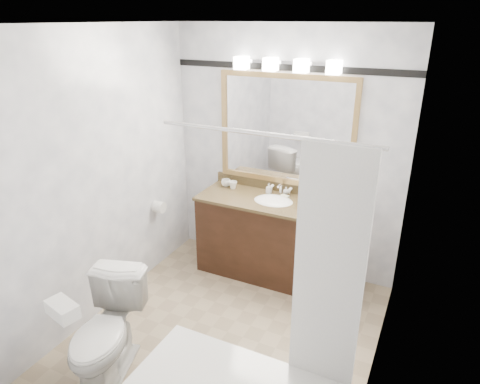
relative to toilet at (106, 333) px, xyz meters
The scene contains 14 objects.
room 1.31m from the toilet, 53.69° to the left, with size 2.42×2.62×2.52m.
vanity 1.91m from the toilet, 72.10° to the left, with size 1.53×0.58×0.97m.
mirror 2.43m from the toilet, 74.26° to the left, with size 1.40×0.04×1.10m.
vanity_light_bar 2.74m from the toilet, 73.86° to the left, with size 1.02×0.14×0.12m.
accent_stripe 2.77m from the toilet, 74.34° to the left, with size 2.40×0.01×0.06m, color black.
tp_roll 1.60m from the toilet, 110.71° to the left, with size 0.12×0.12×0.11m, color white.
toilet is the anchor object (origin of this frame).
tissue_box 0.54m from the toilet, 90.00° to the right, with size 0.23×0.12×0.09m, color white.
coffee_maker 2.21m from the toilet, 56.06° to the left, with size 0.19×0.23×0.35m.
cup_left 2.02m from the toilet, 90.48° to the left, with size 0.10×0.10×0.08m, color white.
cup_right 2.00m from the toilet, 87.64° to the left, with size 0.09×0.09×0.08m, color white.
soap_bottle_a 2.10m from the toilet, 76.74° to the left, with size 0.05×0.05×0.10m, color white.
soap_bottle_b 2.19m from the toilet, 72.57° to the left, with size 0.06×0.06×0.08m, color white.
soap_bar 2.10m from the toilet, 71.13° to the left, with size 0.08×0.05×0.03m, color beige.
Camera 1 is at (1.40, -2.63, 2.54)m, focal length 32.00 mm.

